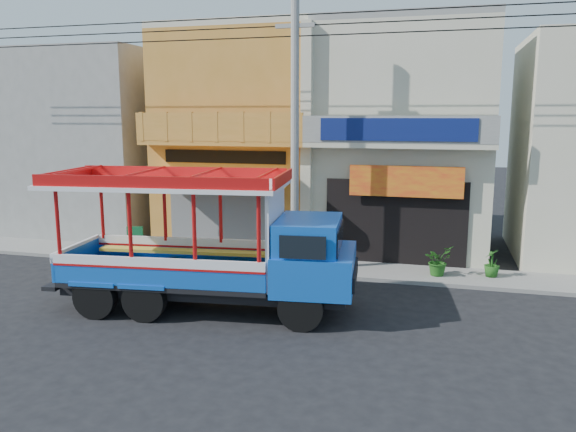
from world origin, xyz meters
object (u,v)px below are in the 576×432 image
object	(u,v)px
songthaew_truck	(226,246)
potted_plant_a	(438,260)
potted_plant_c	(492,263)
green_sign	(135,241)
utility_pole	(300,114)

from	to	relation	value
songthaew_truck	potted_plant_a	distance (m)	6.92
potted_plant_a	potted_plant_c	world-z (taller)	potted_plant_a
songthaew_truck	potted_plant_c	bearing A→B (deg)	34.57
green_sign	potted_plant_c	xyz separation A→B (m)	(12.19, -0.05, 0.04)
songthaew_truck	potted_plant_c	size ratio (longest dim) A/B	9.29
green_sign	potted_plant_c	size ratio (longest dim) A/B	1.08
potted_plant_a	potted_plant_c	distance (m)	1.62
utility_pole	potted_plant_c	world-z (taller)	utility_pole
utility_pole	potted_plant_c	xyz separation A→B (m)	(5.85, 0.84, -4.49)
utility_pole	potted_plant_a	distance (m)	6.19
songthaew_truck	potted_plant_c	distance (m)	8.34
songthaew_truck	potted_plant_a	xyz separation A→B (m)	(5.21, 4.42, -1.15)
potted_plant_a	potted_plant_c	bearing A→B (deg)	-41.03
potted_plant_a	green_sign	bearing A→B (deg)	127.76
potted_plant_c	songthaew_truck	bearing A→B (deg)	-38.89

